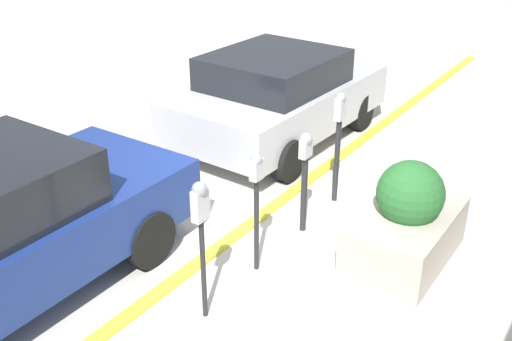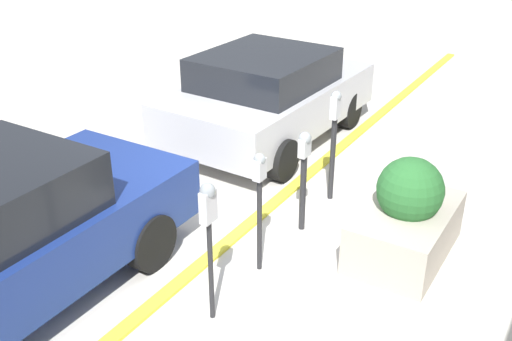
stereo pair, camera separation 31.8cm
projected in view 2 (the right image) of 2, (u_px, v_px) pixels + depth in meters
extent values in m
plane|color=beige|center=(246.00, 235.00, 7.34)|extent=(40.00, 40.00, 0.00)
cube|color=gold|center=(240.00, 231.00, 7.37)|extent=(19.00, 0.16, 0.04)
cylinder|color=#232326|center=(211.00, 271.00, 5.73)|extent=(0.05, 0.05, 1.11)
cube|color=silver|center=(208.00, 206.00, 5.41)|extent=(0.17, 0.09, 0.32)
sphere|color=gray|center=(208.00, 191.00, 5.34)|extent=(0.15, 0.15, 0.15)
cylinder|color=#232326|center=(259.00, 225.00, 6.47)|extent=(0.06, 0.06, 1.12)
cube|color=silver|center=(260.00, 169.00, 6.17)|extent=(0.15, 0.09, 0.23)
sphere|color=gray|center=(260.00, 159.00, 6.11)|extent=(0.12, 0.12, 0.12)
cylinder|color=#232326|center=(303.00, 193.00, 7.25)|extent=(0.08, 0.08, 0.99)
cube|color=silver|center=(305.00, 147.00, 6.98)|extent=(0.18, 0.09, 0.23)
sphere|color=gray|center=(305.00, 138.00, 6.93)|extent=(0.15, 0.15, 0.15)
cylinder|color=#232326|center=(332.00, 159.00, 7.92)|extent=(0.07, 0.07, 1.16)
cube|color=silver|center=(336.00, 107.00, 7.59)|extent=(0.16, 0.09, 0.30)
sphere|color=gray|center=(336.00, 96.00, 7.52)|extent=(0.13, 0.13, 0.13)
cube|color=#B2A899|center=(405.00, 232.00, 6.84)|extent=(1.54, 0.93, 0.60)
sphere|color=#28662D|center=(410.00, 190.00, 6.60)|extent=(0.75, 0.75, 0.75)
cylinder|color=black|center=(150.00, 242.00, 6.59)|extent=(0.66, 0.22, 0.66)
cylinder|color=black|center=(46.00, 203.00, 7.38)|extent=(0.66, 0.22, 0.66)
cube|color=#B7B7BC|center=(269.00, 102.00, 9.72)|extent=(3.87, 2.11, 0.67)
cube|color=black|center=(264.00, 69.00, 9.35)|extent=(2.03, 1.81, 0.51)
cylinder|color=black|center=(349.00, 110.00, 10.35)|extent=(0.63, 0.24, 0.63)
cylinder|color=black|center=(259.00, 92.00, 11.20)|extent=(0.63, 0.24, 0.63)
cylinder|color=black|center=(282.00, 159.00, 8.54)|extent=(0.63, 0.24, 0.63)
cylinder|color=black|center=(181.00, 134.00, 9.40)|extent=(0.63, 0.24, 0.63)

